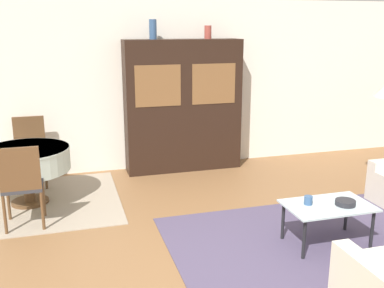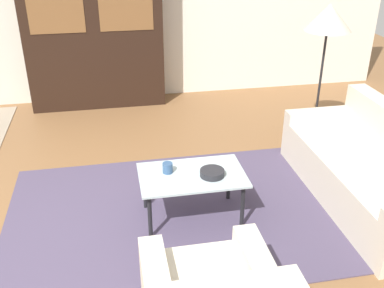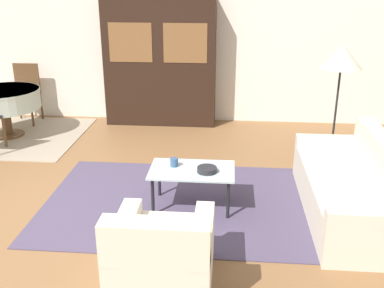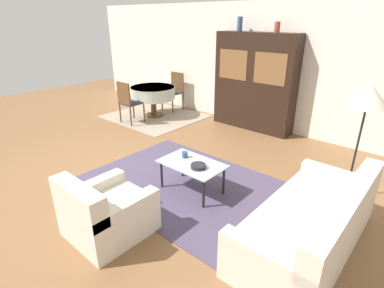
# 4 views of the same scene
# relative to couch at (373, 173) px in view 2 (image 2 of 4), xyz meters

# --- Properties ---
(ground_plane) EXTENTS (14.00, 14.00, 0.00)m
(ground_plane) POSITION_rel_couch_xyz_m (-3.16, -0.36, -0.29)
(ground_plane) COLOR brown
(wall_back) EXTENTS (10.00, 0.06, 2.70)m
(wall_back) POSITION_rel_couch_xyz_m (-3.16, 3.27, 1.06)
(wall_back) COLOR silver
(wall_back) RESTS_ON ground_plane
(area_rug) EXTENTS (3.06, 2.12, 0.01)m
(area_rug) POSITION_rel_couch_xyz_m (-1.89, 0.10, -0.28)
(area_rug) COLOR #4C425B
(area_rug) RESTS_ON ground_plane
(couch) EXTENTS (0.91, 2.06, 0.80)m
(couch) POSITION_rel_couch_xyz_m (0.00, 0.00, 0.00)
(couch) COLOR beige
(couch) RESTS_ON ground_plane
(coffee_table) EXTENTS (0.92, 0.58, 0.45)m
(coffee_table) POSITION_rel_couch_xyz_m (-1.75, 0.02, 0.12)
(coffee_table) COLOR black
(coffee_table) RESTS_ON area_rug
(display_cabinet) EXTENTS (1.85, 0.43, 2.09)m
(display_cabinet) POSITION_rel_couch_xyz_m (-2.54, 3.01, 0.76)
(display_cabinet) COLOR black
(display_cabinet) RESTS_ON ground_plane
(floor_lamp) EXTENTS (0.52, 0.52, 1.62)m
(floor_lamp) POSITION_rel_couch_xyz_m (0.02, 1.33, 1.15)
(floor_lamp) COLOR black
(floor_lamp) RESTS_ON ground_plane
(cup) EXTENTS (0.09, 0.09, 0.09)m
(cup) POSITION_rel_couch_xyz_m (-1.95, 0.09, 0.22)
(cup) COLOR #33517A
(cup) RESTS_ON coffee_table
(bowl) EXTENTS (0.21, 0.21, 0.06)m
(bowl) POSITION_rel_couch_xyz_m (-1.58, -0.04, 0.20)
(bowl) COLOR #232328
(bowl) RESTS_ON coffee_table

